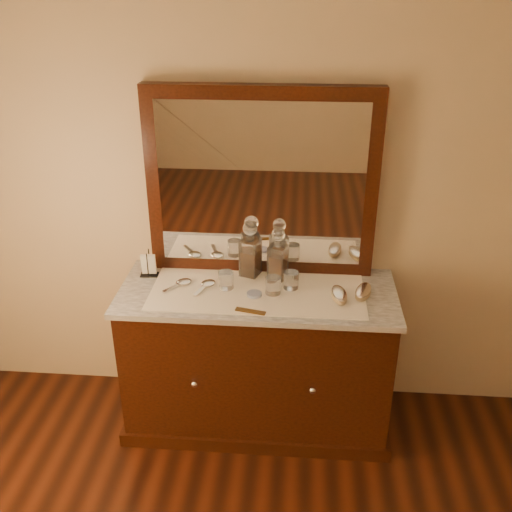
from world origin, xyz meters
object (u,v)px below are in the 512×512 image
at_px(decanter_right, 278,259).
at_px(brush_far, 363,292).
at_px(brush_near, 339,295).
at_px(hand_mirror_inner, 207,285).
at_px(hand_mirror_outer, 181,283).
at_px(dresser_cabinet, 257,360).
at_px(pin_dish, 254,294).
at_px(napkin_rack, 149,266).
at_px(comb, 250,311).
at_px(mirror_frame, 261,183).
at_px(decanter_left, 250,254).

distance_m(decanter_right, brush_far, 0.48).
xyz_separation_m(brush_near, hand_mirror_inner, (-0.69, 0.08, -0.02)).
bearing_deg(hand_mirror_outer, brush_far, -2.51).
distance_m(dresser_cabinet, brush_near, 0.63).
xyz_separation_m(pin_dish, napkin_rack, (-0.59, 0.18, 0.05)).
height_order(dresser_cabinet, brush_far, brush_far).
bearing_deg(decanter_right, comb, -107.62).
xyz_separation_m(mirror_frame, decanter_left, (-0.05, -0.08, -0.38)).
distance_m(brush_near, brush_far, 0.13).
distance_m(comb, hand_mirror_outer, 0.46).
relative_size(decanter_right, brush_near, 1.68).
bearing_deg(comb, dresser_cabinet, 98.29).
distance_m(napkin_rack, decanter_right, 0.70).
distance_m(mirror_frame, decanter_right, 0.41).
bearing_deg(comb, brush_far, 32.72).
distance_m(brush_far, hand_mirror_inner, 0.81).
bearing_deg(napkin_rack, brush_near, -9.88).
xyz_separation_m(dresser_cabinet, mirror_frame, (0.00, 0.25, 0.94)).
relative_size(dresser_cabinet, brush_near, 8.05).
xyz_separation_m(dresser_cabinet, hand_mirror_inner, (-0.27, 0.02, 0.45)).
distance_m(dresser_cabinet, pin_dish, 0.45).
height_order(mirror_frame, decanter_left, mirror_frame).
distance_m(pin_dish, decanter_right, 0.25).
bearing_deg(napkin_rack, decanter_left, 5.06).
distance_m(decanter_right, brush_near, 0.39).
xyz_separation_m(napkin_rack, decanter_right, (0.70, 0.02, 0.06)).
height_order(decanter_left, brush_far, decanter_left).
xyz_separation_m(comb, hand_mirror_outer, (-0.39, 0.24, 0.00)).
height_order(napkin_rack, decanter_right, decanter_right).
xyz_separation_m(pin_dish, decanter_left, (-0.04, 0.23, 0.11)).
height_order(mirror_frame, decanter_right, mirror_frame).
xyz_separation_m(mirror_frame, pin_dish, (-0.01, -0.30, -0.49)).
height_order(mirror_frame, napkin_rack, mirror_frame).
bearing_deg(hand_mirror_outer, mirror_frame, 28.46).
height_order(pin_dish, brush_near, brush_near).
distance_m(napkin_rack, brush_far, 1.15).
distance_m(napkin_rack, decanter_left, 0.55).
height_order(dresser_cabinet, pin_dish, pin_dish).
distance_m(mirror_frame, pin_dish, 0.57).
distance_m(brush_near, hand_mirror_inner, 0.69).
bearing_deg(mirror_frame, brush_near, -35.89).
height_order(brush_near, brush_far, same).
bearing_deg(hand_mirror_inner, decanter_right, 18.56).
relative_size(napkin_rack, hand_mirror_inner, 0.75).
xyz_separation_m(brush_far, hand_mirror_outer, (-0.94, 0.04, -0.02)).
bearing_deg(hand_mirror_inner, comb, -43.13).
bearing_deg(decanter_left, brush_near, -25.68).
xyz_separation_m(decanter_right, hand_mirror_outer, (-0.50, -0.12, -0.10)).
bearing_deg(brush_near, brush_far, 17.99).
bearing_deg(hand_mirror_inner, decanter_left, 34.65).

